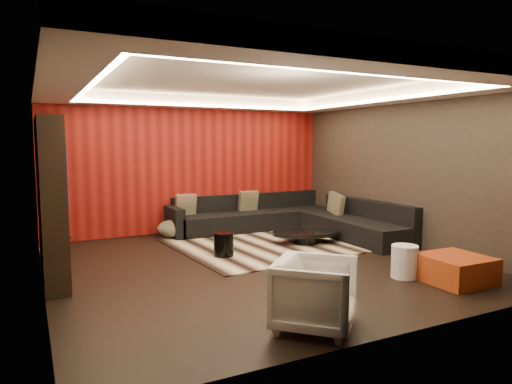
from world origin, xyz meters
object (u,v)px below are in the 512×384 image
coffee_table (306,237)px  orange_ottoman (455,269)px  drum_stool (224,244)px  white_side_table (405,261)px  armchair (315,294)px  sectional_sofa (290,220)px

coffee_table → orange_ottoman: size_ratio=1.59×
drum_stool → orange_ottoman: size_ratio=0.48×
white_side_table → armchair: armchair is taller
orange_ottoman → drum_stool: bearing=130.5°
white_side_table → armchair: 2.30m
white_side_table → orange_ottoman: white_side_table is taller
drum_stool → sectional_sofa: 2.39m
white_side_table → drum_stool: bearing=129.5°
coffee_table → orange_ottoman: orange_ottoman is taller
coffee_table → drum_stool: 1.78m
drum_stool → orange_ottoman: 3.49m
coffee_table → drum_stool: bearing=-172.3°
coffee_table → white_side_table: 2.43m
coffee_table → sectional_sofa: (0.27, 1.02, 0.14)m
orange_ottoman → coffee_table: bearing=100.0°
drum_stool → white_side_table: 2.84m
drum_stool → orange_ottoman: bearing=-49.5°
drum_stool → armchair: armchair is taller
white_side_table → sectional_sofa: sectional_sofa is taller
coffee_table → sectional_sofa: bearing=75.3°
sectional_sofa → coffee_table: bearing=-104.7°
armchair → orange_ottoman: bearing=-35.3°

